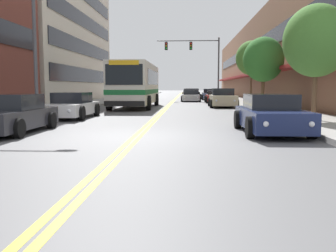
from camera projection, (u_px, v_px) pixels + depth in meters
ground_plane at (175, 99)px, 48.68m from camera, size 240.00×240.00×0.00m
sidewalk_left at (121, 98)px, 49.04m from camera, size 3.30×106.00×0.17m
sidewalk_right at (230, 98)px, 48.30m from camera, size 3.30×106.00×0.17m
centre_line at (175, 99)px, 48.67m from camera, size 0.34×106.00×0.01m
storefront_row_right at (278, 62)px, 47.51m from camera, size 9.10×68.00×9.51m
city_bus at (136, 83)px, 28.56m from camera, size 2.95×10.72×3.26m
car_charcoal_parked_left_near at (11, 115)px, 12.81m from camera, size 2.00×4.59×1.32m
car_dark_grey_parked_left_mid at (133, 95)px, 41.43m from camera, size 2.10×4.32×1.40m
car_white_parked_left_far at (72, 106)px, 18.89m from camera, size 2.08×4.77×1.29m
car_navy_parked_right_foreground at (271, 115)px, 12.69m from camera, size 2.06×4.65×1.32m
car_beige_parked_right_mid at (223, 99)px, 29.07m from camera, size 2.12×4.45×1.45m
car_slate_blue_parked_right_far at (210, 95)px, 45.93m from camera, size 2.20×4.20×1.33m
car_red_parked_right_end at (215, 97)px, 37.18m from camera, size 1.97×4.66×1.23m
car_black_moving_lead at (192, 94)px, 49.78m from camera, size 2.20×4.14×1.36m
car_champagne_moving_second at (188, 93)px, 65.32m from camera, size 2.15×4.45×1.28m
car_silver_moving_third at (191, 96)px, 40.74m from camera, size 2.11×4.47×1.25m
traffic_signal_mast at (198, 56)px, 43.66m from camera, size 7.30×0.38×7.28m
street_lamp_left_near at (41, 11)px, 16.67m from camera, size 2.50×0.28×8.30m
street_tree_right_near at (316, 41)px, 15.66m from camera, size 2.76×2.76×4.84m
street_tree_right_mid at (263, 60)px, 26.87m from camera, size 2.91×2.91×4.97m
street_tree_right_far at (252, 58)px, 35.87m from camera, size 3.00×3.00×5.81m
fire_hydrant at (277, 108)px, 18.12m from camera, size 0.35×0.27×0.81m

